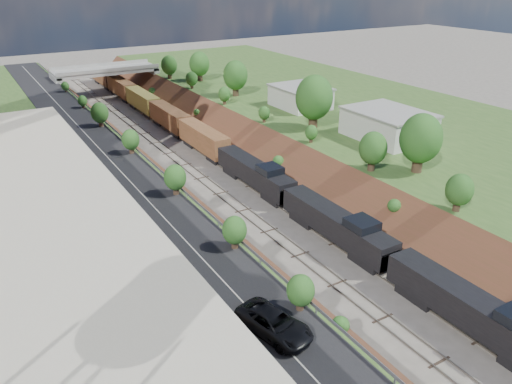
# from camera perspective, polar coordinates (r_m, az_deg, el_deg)

# --- Properties ---
(platform_right) EXTENTS (44.00, 180.00, 5.00)m
(platform_right) POSITION_cam_1_polar(r_m,az_deg,el_deg) (91.70, 15.27, 6.75)
(platform_right) COLOR #375B25
(platform_right) RESTS_ON ground
(embankment_left) EXTENTS (10.00, 180.00, 10.00)m
(embankment_left) POSITION_cam_1_polar(r_m,az_deg,el_deg) (69.70, -11.42, -0.65)
(embankment_left) COLOR brown
(embankment_left) RESTS_ON ground
(embankment_right) EXTENTS (10.00, 180.00, 10.00)m
(embankment_right) POSITION_cam_1_polar(r_m,az_deg,el_deg) (78.86, 3.71, 2.80)
(embankment_right) COLOR brown
(embankment_right) RESTS_ON ground
(rail_left_track) EXTENTS (1.58, 180.00, 0.18)m
(rail_left_track) POSITION_cam_1_polar(r_m,az_deg,el_deg) (72.51, -5.21, 0.84)
(rail_left_track) COLOR gray
(rail_left_track) RESTS_ON ground
(rail_right_track) EXTENTS (1.58, 180.00, 0.18)m
(rail_right_track) POSITION_cam_1_polar(r_m,az_deg,el_deg) (74.70, -1.63, 1.66)
(rail_right_track) COLOR gray
(rail_right_track) RESTS_ON ground
(road) EXTENTS (8.00, 180.00, 0.10)m
(road) POSITION_cam_1_polar(r_m,az_deg,el_deg) (66.58, -15.39, 2.46)
(road) COLOR black
(road) RESTS_ON platform_left
(guardrail) EXTENTS (0.10, 171.00, 0.70)m
(guardrail) POSITION_cam_1_polar(r_m,az_deg,el_deg) (67.30, -12.06, 3.50)
(guardrail) COLOR #99999E
(guardrail) RESTS_ON platform_left
(commercial_building) EXTENTS (14.30, 62.30, 7.00)m
(commercial_building) POSITION_cam_1_polar(r_m,az_deg,el_deg) (43.41, -23.33, -5.82)
(commercial_building) COLOR brown
(commercial_building) RESTS_ON platform_left
(overpass) EXTENTS (24.50, 8.30, 7.40)m
(overpass) POSITION_cam_1_polar(r_m,az_deg,el_deg) (128.35, -16.77, 12.56)
(overpass) COLOR gray
(overpass) RESTS_ON ground
(white_building_near) EXTENTS (9.00, 12.00, 4.00)m
(white_building_near) POSITION_cam_1_polar(r_m,az_deg,el_deg) (78.54, 14.82, 7.35)
(white_building_near) COLOR silver
(white_building_near) RESTS_ON platform_right
(white_building_far) EXTENTS (8.00, 10.00, 3.60)m
(white_building_far) POSITION_cam_1_polar(r_m,az_deg,el_deg) (94.37, 5.08, 10.70)
(white_building_far) COLOR silver
(white_building_far) RESTS_ON platform_right
(tree_right_large) EXTENTS (5.25, 5.25, 7.61)m
(tree_right_large) POSITION_cam_1_polar(r_m,az_deg,el_deg) (65.54, 18.32, 5.78)
(tree_right_large) COLOR #473323
(tree_right_large) RESTS_ON platform_right
(tree_left_crest) EXTENTS (2.45, 2.45, 3.55)m
(tree_left_crest) POSITION_cam_1_polar(r_m,az_deg,el_deg) (35.37, 10.13, -14.20)
(tree_left_crest) COLOR #473323
(tree_left_crest) RESTS_ON platform_left
(freight_train) EXTENTS (2.87, 131.24, 4.55)m
(freight_train) POSITION_cam_1_polar(r_m,az_deg,el_deg) (90.42, -7.76, 7.13)
(freight_train) COLOR black
(freight_train) RESTS_ON ground
(suv) EXTENTS (4.15, 6.49, 1.67)m
(suv) POSITION_cam_1_polar(r_m,az_deg,el_deg) (36.35, 2.08, -14.78)
(suv) COLOR black
(suv) RESTS_ON road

